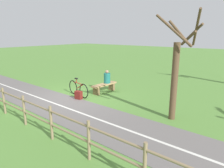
{
  "coord_description": "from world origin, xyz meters",
  "views": [
    {
      "loc": [
        6.34,
        7.55,
        3.1
      ],
      "look_at": [
        -1.06,
        1.68,
        0.75
      ],
      "focal_mm": 32.74,
      "sensor_mm": 36.0,
      "label": 1
    }
  ],
  "objects_px": {
    "backpack": "(79,95)",
    "tree_near_bench": "(177,72)",
    "bicycle": "(78,89)",
    "bench": "(104,86)",
    "person_seated": "(107,78)"
  },
  "relations": [
    {
      "from": "bench",
      "to": "person_seated",
      "type": "relative_size",
      "value": 2.29
    },
    {
      "from": "bench",
      "to": "backpack",
      "type": "xyz_separation_m",
      "value": [
        1.68,
        -0.19,
        -0.12
      ]
    },
    {
      "from": "bench",
      "to": "tree_near_bench",
      "type": "xyz_separation_m",
      "value": [
        1.12,
        4.33,
        1.46
      ]
    },
    {
      "from": "bench",
      "to": "backpack",
      "type": "distance_m",
      "value": 1.7
    },
    {
      "from": "bicycle",
      "to": "tree_near_bench",
      "type": "xyz_separation_m",
      "value": [
        -0.21,
        4.92,
        1.39
      ]
    },
    {
      "from": "bench",
      "to": "tree_near_bench",
      "type": "bearing_deg",
      "value": 77.64
    },
    {
      "from": "bench",
      "to": "tree_near_bench",
      "type": "distance_m",
      "value": 4.7
    },
    {
      "from": "bench",
      "to": "bicycle",
      "type": "distance_m",
      "value": 1.46
    },
    {
      "from": "backpack",
      "to": "tree_near_bench",
      "type": "bearing_deg",
      "value": 97.07
    },
    {
      "from": "bench",
      "to": "tree_near_bench",
      "type": "relative_size",
      "value": 0.42
    },
    {
      "from": "backpack",
      "to": "bench",
      "type": "bearing_deg",
      "value": 173.6
    },
    {
      "from": "bicycle",
      "to": "tree_near_bench",
      "type": "distance_m",
      "value": 5.12
    },
    {
      "from": "person_seated",
      "to": "backpack",
      "type": "distance_m",
      "value": 2.01
    },
    {
      "from": "bench",
      "to": "person_seated",
      "type": "xyz_separation_m",
      "value": [
        -0.23,
        0.01,
        0.45
      ]
    },
    {
      "from": "bench",
      "to": "bicycle",
      "type": "bearing_deg",
      "value": -21.95
    }
  ]
}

